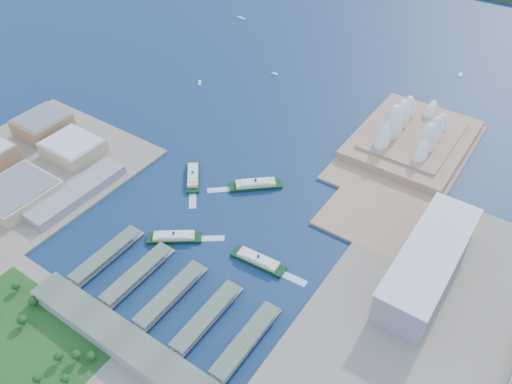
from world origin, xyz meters
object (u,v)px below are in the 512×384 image
Objects in this scene: ferry_a at (193,175)px; ferry_b at (256,183)px; toaster_building at (428,262)px; ferry_d at (258,259)px; opera_house at (417,123)px; ferry_c at (174,236)px.

ferry_b is (69.26, 29.01, 0.35)m from ferry_a.
ferry_d is at bearing -151.82° from toaster_building.
toaster_building is 159.06m from ferry_d.
ferry_b is 1.07× the size of ferry_d.
opera_house is 1.16× the size of toaster_building.
toaster_building reaches higher than ferry_c.
ferry_b is 1.08× the size of ferry_c.
ferry_b is at bearing -47.14° from ferry_c.
ferry_a is 1.02× the size of ferry_c.
opera_house is 3.19× the size of ferry_d.
opera_house is 3.24× the size of ferry_c.
opera_house is 329.24m from ferry_c.
ferry_a is at bearing -177.71° from toaster_building.
ferry_a is 98.92m from ferry_c.
toaster_building is 2.75× the size of ferry_a.
ferry_b reaches higher than ferry_a.
opera_house reaches higher than toaster_building.
ferry_a is at bearing 61.09° from ferry_d.
ferry_c is (-228.16, -97.65, -15.25)m from toaster_building.
ferry_b is at bearing 32.02° from ferry_d.
ferry_a and ferry_d have the same top height.
opera_house is 282.47m from ferry_a.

